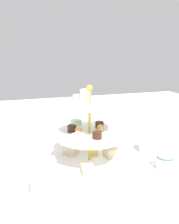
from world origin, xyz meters
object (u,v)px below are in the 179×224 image
Objects in this scene: tiered_serving_stand at (89,140)px; teacup_with_saucer at (165,163)px; butter_knife_right at (155,209)px; butter_knife_left at (20,151)px; water_glass_tall_right at (44,182)px; water_glass_mid_back at (100,129)px; water_glass_short_left at (148,144)px.

tiered_serving_stand reaches higher than teacup_with_saucer.
tiered_serving_stand is 0.30m from butter_knife_right.
butter_knife_left is (0.29, 0.46, -0.02)m from teacup_with_saucer.
water_glass_tall_right reaches higher than butter_knife_left.
tiered_serving_stand reaches higher than water_glass_mid_back.
water_glass_tall_right is at bearing 97.33° from teacup_with_saucer.
teacup_with_saucer is (0.05, -0.40, -0.03)m from water_glass_tall_right.
teacup_with_saucer is 0.53× the size of butter_knife_right.
butter_knife_left is at bearing 53.79° from tiered_serving_stand.
tiered_serving_stand is 0.22m from water_glass_mid_back.
tiered_serving_stand reaches higher than water_glass_short_left.
teacup_with_saucer is 0.22m from butter_knife_right.
teacup_with_saucer is at bearing -117.38° from tiered_serving_stand.
teacup_with_saucer is 0.85× the size of water_glass_mid_back.
water_glass_mid_back reaches higher than water_glass_short_left.
butter_knife_left is 0.34m from water_glass_mid_back.
water_glass_tall_right is at bearing 129.16° from butter_knife_right.
teacup_with_saucer is at bearing 173.29° from water_glass_short_left.
butter_knife_right is (-0.45, -0.32, 0.00)m from butter_knife_left.
water_glass_short_left is at bearing -66.16° from water_glass_tall_right.
tiered_serving_stand is at bearing 79.45° from butter_knife_left.
tiered_serving_stand is 0.24m from water_glass_tall_right.
tiered_serving_stand is at bearing 151.02° from water_glass_mid_back.
water_glass_mid_back is at bearing 37.94° from water_glass_short_left.
water_glass_mid_back is (0.17, 0.14, 0.02)m from water_glass_short_left.
tiered_serving_stand reaches higher than butter_knife_right.
tiered_serving_stand is at bearing 62.62° from teacup_with_saucer.
water_glass_tall_right is 1.30× the size of teacup_with_saucer.
water_glass_short_left is 0.67× the size of water_glass_mid_back.
water_glass_short_left is at bearing 34.62° from butter_knife_right.
teacup_with_saucer is (-0.12, -0.22, -0.06)m from tiered_serving_stand.
water_glass_mid_back is (0.47, -0.02, 0.05)m from butter_knife_right.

